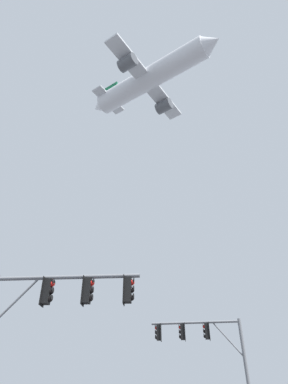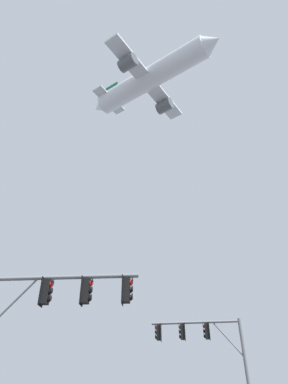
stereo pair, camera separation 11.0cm
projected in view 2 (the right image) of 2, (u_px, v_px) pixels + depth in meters
signal_pole_near at (48, 310)px, 11.82m from camera, size 5.56×0.58×5.84m
signal_pole_far at (206, 344)px, 19.78m from camera, size 5.51×0.56×6.14m
airplane at (150, 78)px, 55.04m from camera, size 23.28×17.98×6.79m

